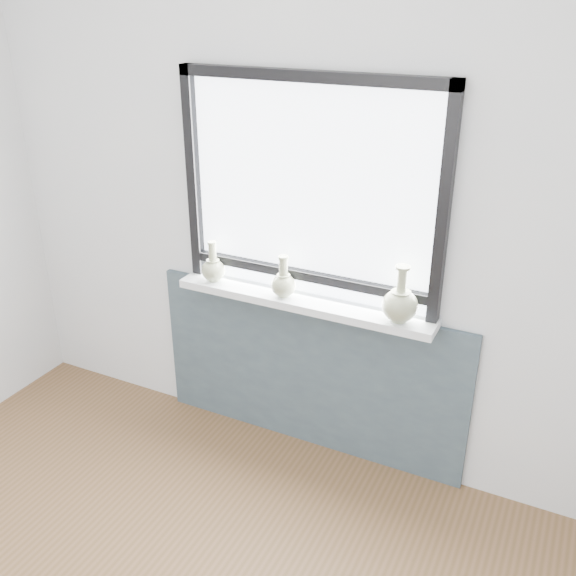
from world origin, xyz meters
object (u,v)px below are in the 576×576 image
at_px(windowsill, 302,302).
at_px(vase_b, 283,283).
at_px(vase_a, 213,268).
at_px(vase_c, 400,303).

height_order(windowsill, vase_b, vase_b).
bearing_deg(vase_a, vase_c, -0.43).
xyz_separation_m(vase_a, vase_b, (0.40, -0.01, 0.00)).
relative_size(windowsill, vase_a, 6.21).
height_order(vase_a, vase_b, vase_a).
distance_m(windowsill, vase_b, 0.13).
distance_m(vase_a, vase_c, 0.99).
bearing_deg(vase_b, vase_a, 178.91).
xyz_separation_m(windowsill, vase_b, (-0.09, -0.02, 0.09)).
xyz_separation_m(windowsill, vase_c, (0.49, -0.02, 0.11)).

